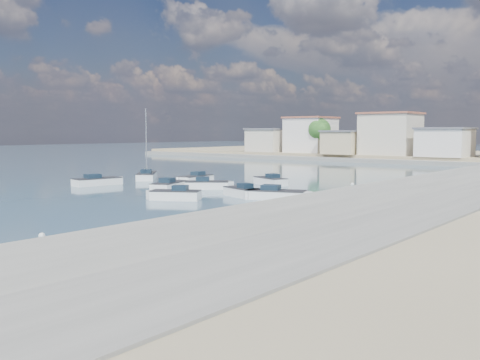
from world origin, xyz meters
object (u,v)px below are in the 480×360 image
(motorboat_f, at_px, (269,181))
(sailboat, at_px, (147,176))
(motorboat_h, at_px, (280,195))
(motorboat_d, at_px, (173,195))
(motorboat_a, at_px, (170,186))
(motorboat_g, at_px, (194,180))
(motorboat_b, at_px, (209,185))
(motorboat_c, at_px, (241,192))
(motorboat_e, at_px, (100,182))

(motorboat_f, xyz_separation_m, sailboat, (-16.09, -3.98, 0.03))
(motorboat_h, height_order, sailboat, sailboat)
(motorboat_d, bearing_deg, sailboat, 145.08)
(motorboat_a, height_order, motorboat_d, same)
(motorboat_d, xyz_separation_m, motorboat_g, (-9.50, 12.48, 0.00))
(motorboat_g, xyz_separation_m, motorboat_h, (16.67, -6.51, -0.00))
(motorboat_a, distance_m, motorboat_h, 13.26)
(motorboat_b, relative_size, motorboat_h, 0.79)
(motorboat_f, bearing_deg, motorboat_g, -155.43)
(motorboat_c, relative_size, motorboat_f, 0.95)
(motorboat_b, relative_size, motorboat_c, 0.96)
(motorboat_e, distance_m, motorboat_g, 10.68)
(motorboat_g, distance_m, sailboat, 7.98)
(motorboat_b, relative_size, motorboat_g, 0.84)
(motorboat_b, bearing_deg, sailboat, 165.11)
(motorboat_c, bearing_deg, motorboat_e, -174.35)
(motorboat_a, distance_m, sailboat, 13.25)
(motorboat_b, xyz_separation_m, sailboat, (-14.04, 3.73, 0.03))
(motorboat_b, bearing_deg, motorboat_a, -131.17)
(motorboat_h, xyz_separation_m, sailboat, (-24.65, 6.24, 0.03))
(motorboat_e, xyz_separation_m, motorboat_h, (22.82, 2.22, 0.00))
(motorboat_d, distance_m, motorboat_h, 9.33)
(motorboat_c, xyz_separation_m, sailboat, (-20.62, 6.60, 0.03))
(motorboat_b, height_order, motorboat_f, same)
(motorboat_g, bearing_deg, motorboat_b, -33.44)
(motorboat_g, relative_size, motorboat_h, 0.95)
(motorboat_a, relative_size, motorboat_g, 1.00)
(motorboat_d, height_order, motorboat_g, same)
(motorboat_b, distance_m, motorboat_c, 7.18)
(motorboat_d, relative_size, motorboat_e, 0.77)
(motorboat_c, relative_size, motorboat_e, 0.81)
(motorboat_b, distance_m, motorboat_g, 7.27)
(sailboat, bearing_deg, motorboat_h, -14.20)
(motorboat_d, xyz_separation_m, sailboat, (-17.48, 12.20, 0.03))
(motorboat_h, bearing_deg, motorboat_a, -177.78)
(motorboat_d, bearing_deg, motorboat_f, 94.92)
(motorboat_c, bearing_deg, motorboat_g, 151.48)
(motorboat_c, height_order, motorboat_e, same)
(motorboat_f, bearing_deg, motorboat_e, -138.89)
(motorboat_b, xyz_separation_m, motorboat_h, (10.61, -2.51, 0.00))
(motorboat_f, xyz_separation_m, motorboat_g, (-8.11, -3.71, 0.00))
(motorboat_a, relative_size, motorboat_b, 1.20)
(motorboat_h, bearing_deg, motorboat_f, 129.96)
(motorboat_e, bearing_deg, motorboat_f, 41.11)
(motorboat_a, distance_m, motorboat_b, 4.01)
(motorboat_a, height_order, motorboat_f, same)
(motorboat_h, bearing_deg, motorboat_d, -140.25)
(motorboat_d, xyz_separation_m, motorboat_h, (7.17, 5.96, 0.00))
(motorboat_a, bearing_deg, motorboat_h, 2.22)
(motorboat_h, relative_size, sailboat, 0.65)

